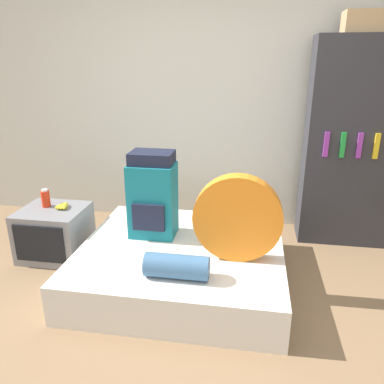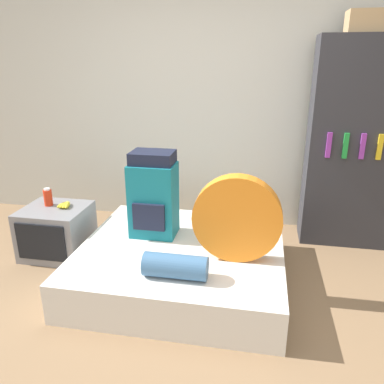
{
  "view_description": "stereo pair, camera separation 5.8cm",
  "coord_description": "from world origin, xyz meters",
  "px_view_note": "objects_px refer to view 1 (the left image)",
  "views": [
    {
      "loc": [
        0.43,
        -1.84,
        1.68
      ],
      "look_at": [
        -0.0,
        0.76,
        0.75
      ],
      "focal_mm": 35.0,
      "sensor_mm": 36.0,
      "label": 1
    },
    {
      "loc": [
        0.48,
        -1.83,
        1.68
      ],
      "look_at": [
        -0.0,
        0.76,
        0.75
      ],
      "focal_mm": 35.0,
      "sensor_mm": 36.0,
      "label": 2
    }
  ],
  "objects_px": {
    "sleeping_roll": "(177,266)",
    "television": "(55,233)",
    "backpack": "(153,196)",
    "tent_bag": "(237,218)",
    "canister": "(46,198)",
    "cardboard_box": "(365,22)",
    "bookshelf": "(354,145)"
  },
  "relations": [
    {
      "from": "sleeping_roll",
      "to": "television",
      "type": "distance_m",
      "value": 1.43
    },
    {
      "from": "backpack",
      "to": "sleeping_roll",
      "type": "bearing_deg",
      "value": -62.57
    },
    {
      "from": "tent_bag",
      "to": "canister",
      "type": "height_order",
      "value": "tent_bag"
    },
    {
      "from": "sleeping_roll",
      "to": "canister",
      "type": "xyz_separation_m",
      "value": [
        -1.33,
        0.72,
        0.14
      ]
    },
    {
      "from": "backpack",
      "to": "sleeping_roll",
      "type": "relative_size",
      "value": 1.63
    },
    {
      "from": "television",
      "to": "cardboard_box",
      "type": "relative_size",
      "value": 1.63
    },
    {
      "from": "backpack",
      "to": "canister",
      "type": "bearing_deg",
      "value": 174.53
    },
    {
      "from": "television",
      "to": "bookshelf",
      "type": "distance_m",
      "value": 2.84
    },
    {
      "from": "backpack",
      "to": "canister",
      "type": "distance_m",
      "value": 1.02
    },
    {
      "from": "sleeping_roll",
      "to": "bookshelf",
      "type": "distance_m",
      "value": 2.08
    },
    {
      "from": "backpack",
      "to": "tent_bag",
      "type": "height_order",
      "value": "backpack"
    },
    {
      "from": "sleeping_roll",
      "to": "canister",
      "type": "bearing_deg",
      "value": 151.67
    },
    {
      "from": "backpack",
      "to": "cardboard_box",
      "type": "distance_m",
      "value": 2.29
    },
    {
      "from": "tent_bag",
      "to": "canister",
      "type": "distance_m",
      "value": 1.76
    },
    {
      "from": "tent_bag",
      "to": "television",
      "type": "xyz_separation_m",
      "value": [
        -1.63,
        0.33,
        -0.4
      ]
    },
    {
      "from": "bookshelf",
      "to": "backpack",
      "type": "bearing_deg",
      "value": -154.02
    },
    {
      "from": "backpack",
      "to": "canister",
      "type": "relative_size",
      "value": 4.36
    },
    {
      "from": "bookshelf",
      "to": "tent_bag",
      "type": "bearing_deg",
      "value": -131.71
    },
    {
      "from": "tent_bag",
      "to": "backpack",
      "type": "bearing_deg",
      "value": 157.27
    },
    {
      "from": "tent_bag",
      "to": "television",
      "type": "height_order",
      "value": "tent_bag"
    },
    {
      "from": "bookshelf",
      "to": "cardboard_box",
      "type": "distance_m",
      "value": 1.04
    },
    {
      "from": "television",
      "to": "bookshelf",
      "type": "height_order",
      "value": "bookshelf"
    },
    {
      "from": "tent_bag",
      "to": "canister",
      "type": "bearing_deg",
      "value": 167.16
    },
    {
      "from": "television",
      "to": "bookshelf",
      "type": "xyz_separation_m",
      "value": [
        2.63,
        0.79,
        0.72
      ]
    },
    {
      "from": "cardboard_box",
      "to": "sleeping_roll",
      "type": "bearing_deg",
      "value": -132.03
    },
    {
      "from": "television",
      "to": "canister",
      "type": "bearing_deg",
      "value": 143.77
    },
    {
      "from": "canister",
      "to": "cardboard_box",
      "type": "bearing_deg",
      "value": 15.75
    },
    {
      "from": "bookshelf",
      "to": "cardboard_box",
      "type": "relative_size",
      "value": 5.56
    },
    {
      "from": "sleeping_roll",
      "to": "tent_bag",
      "type": "bearing_deg",
      "value": 41.17
    },
    {
      "from": "backpack",
      "to": "tent_bag",
      "type": "distance_m",
      "value": 0.76
    },
    {
      "from": "backpack",
      "to": "television",
      "type": "xyz_separation_m",
      "value": [
        -0.93,
        0.04,
        -0.42
      ]
    },
    {
      "from": "television",
      "to": "tent_bag",
      "type": "bearing_deg",
      "value": -11.52
    }
  ]
}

